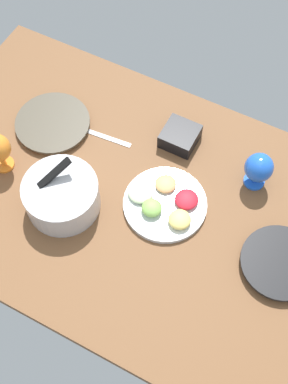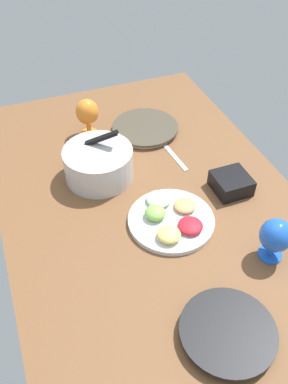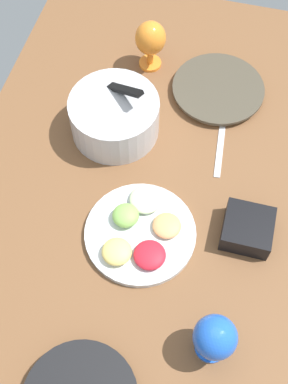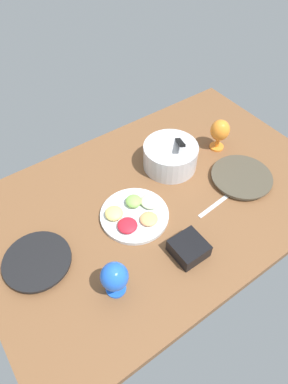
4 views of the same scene
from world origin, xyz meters
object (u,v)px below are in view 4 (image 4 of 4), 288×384
at_px(fruit_platter, 134,214).
at_px(square_bowl_black, 189,248).
at_px(mixing_bowl, 170,155).
at_px(dinner_plate_right, 241,177).
at_px(hurricane_glass_orange, 220,131).
at_px(hurricane_glass_blue, 114,277).
at_px(dinner_plate_left, 38,262).

bearing_deg(fruit_platter, square_bowl_black, -75.15).
bearing_deg(square_bowl_black, mixing_bowl, 60.25).
height_order(dinner_plate_right, square_bowl_black, square_bowl_black).
bearing_deg(hurricane_glass_orange, mixing_bowl, 172.45).
distance_m(hurricane_glass_blue, square_bowl_black, 0.32).
distance_m(dinner_plate_left, hurricane_glass_blue, 0.33).
relative_size(dinner_plate_right, hurricane_glass_orange, 1.71).
bearing_deg(hurricane_glass_orange, dinner_plate_right, -104.98).
height_order(mixing_bowl, square_bowl_black, mixing_bowl).
relative_size(dinner_plate_left, square_bowl_black, 2.06).
relative_size(dinner_plate_right, hurricane_glass_blue, 1.89).
xyz_separation_m(dinner_plate_right, square_bowl_black, (-0.46, -0.16, 0.02)).
relative_size(fruit_platter, hurricane_glass_orange, 1.77).
height_order(mixing_bowl, fruit_platter, mixing_bowl).
height_order(hurricane_glass_orange, square_bowl_black, hurricane_glass_orange).
bearing_deg(square_bowl_black, dinner_plate_right, 18.99).
xyz_separation_m(fruit_platter, square_bowl_black, (0.07, -0.27, 0.02)).
distance_m(dinner_plate_left, square_bowl_black, 0.58).
relative_size(mixing_bowl, hurricane_glass_blue, 1.71).
bearing_deg(mixing_bowl, hurricane_glass_blue, -144.88).
distance_m(fruit_platter, hurricane_glass_blue, 0.34).
bearing_deg(fruit_platter, hurricane_glass_orange, 11.45).
height_order(fruit_platter, hurricane_glass_blue, hurricane_glass_blue).
distance_m(dinner_plate_left, hurricane_glass_orange, 1.03).
relative_size(mixing_bowl, square_bowl_black, 2.04).
bearing_deg(dinner_plate_left, square_bowl_black, -30.37).
bearing_deg(dinner_plate_right, dinner_plate_left, 171.95).
relative_size(dinner_plate_right, square_bowl_black, 2.25).
height_order(dinner_plate_left, fruit_platter, fruit_platter).
xyz_separation_m(dinner_plate_left, fruit_platter, (0.43, -0.02, 0.00)).
bearing_deg(square_bowl_black, dinner_plate_left, 149.63).
bearing_deg(mixing_bowl, square_bowl_black, -119.75).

